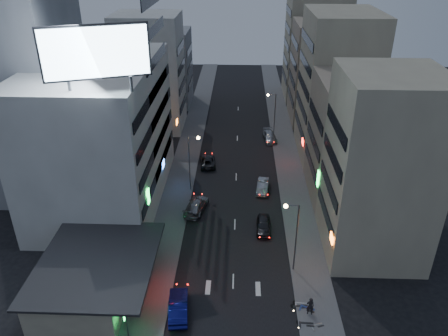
# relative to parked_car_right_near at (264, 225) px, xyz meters

# --- Properties ---
(ground) EXTENTS (180.00, 180.00, 0.00)m
(ground) POSITION_rel_parked_car_right_near_xyz_m (-3.44, -12.90, -0.72)
(ground) COLOR black
(ground) RESTS_ON ground
(sidewalk_left) EXTENTS (4.00, 120.00, 0.12)m
(sidewalk_left) POSITION_rel_parked_car_right_near_xyz_m (-11.44, 17.10, -0.66)
(sidewalk_left) COLOR #4C4C4F
(sidewalk_left) RESTS_ON ground
(sidewalk_right) EXTENTS (4.00, 120.00, 0.12)m
(sidewalk_right) POSITION_rel_parked_car_right_near_xyz_m (4.56, 17.10, -0.66)
(sidewalk_right) COLOR #4C4C4F
(sidewalk_right) RESTS_ON ground
(food_court) EXTENTS (11.00, 13.00, 3.88)m
(food_court) POSITION_rel_parked_car_right_near_xyz_m (-17.34, -10.90, 1.26)
(food_court) COLOR tan
(food_court) RESTS_ON ground
(white_building) EXTENTS (14.00, 24.00, 18.00)m
(white_building) POSITION_rel_parked_car_right_near_xyz_m (-20.44, 7.10, 8.28)
(white_building) COLOR silver
(white_building) RESTS_ON ground
(grey_tower) EXTENTS (10.00, 14.00, 34.00)m
(grey_tower) POSITION_rel_parked_car_right_near_xyz_m (-29.44, 10.10, 16.28)
(grey_tower) COLOR gray
(grey_tower) RESTS_ON ground
(shophouse_near) EXTENTS (10.00, 11.00, 20.00)m
(shophouse_near) POSITION_rel_parked_car_right_near_xyz_m (11.56, -2.40, 9.28)
(shophouse_near) COLOR tan
(shophouse_near) RESTS_ON ground
(shophouse_mid) EXTENTS (11.00, 12.00, 16.00)m
(shophouse_mid) POSITION_rel_parked_car_right_near_xyz_m (12.06, 9.10, 7.28)
(shophouse_mid) COLOR gray
(shophouse_mid) RESTS_ON ground
(shophouse_far) EXTENTS (10.00, 14.00, 22.00)m
(shophouse_far) POSITION_rel_parked_car_right_near_xyz_m (11.56, 22.10, 10.28)
(shophouse_far) COLOR tan
(shophouse_far) RESTS_ON ground
(far_left_a) EXTENTS (11.00, 10.00, 20.00)m
(far_left_a) POSITION_rel_parked_car_right_near_xyz_m (-18.94, 32.10, 9.28)
(far_left_a) COLOR silver
(far_left_a) RESTS_ON ground
(far_left_b) EXTENTS (12.00, 10.00, 15.00)m
(far_left_b) POSITION_rel_parked_car_right_near_xyz_m (-19.44, 45.10, 6.78)
(far_left_b) COLOR gray
(far_left_b) RESTS_ON ground
(far_right_a) EXTENTS (11.00, 12.00, 18.00)m
(far_right_a) POSITION_rel_parked_car_right_near_xyz_m (12.06, 37.10, 8.28)
(far_right_a) COLOR gray
(far_right_a) RESTS_ON ground
(far_right_b) EXTENTS (12.00, 12.00, 24.00)m
(far_right_b) POSITION_rel_parked_car_right_near_xyz_m (12.56, 51.10, 11.28)
(far_right_b) COLOR tan
(far_right_b) RESTS_ON ground
(billboard) EXTENTS (9.52, 3.75, 6.20)m
(billboard) POSITION_rel_parked_car_right_near_xyz_m (-16.43, -2.93, 20.94)
(billboard) COLOR #595B60
(billboard) RESTS_ON white_building
(street_lamp_right_near) EXTENTS (1.60, 0.44, 8.02)m
(street_lamp_right_near) POSITION_rel_parked_car_right_near_xyz_m (2.46, -6.90, 4.64)
(street_lamp_right_near) COLOR #595B60
(street_lamp_right_near) RESTS_ON sidewalk_right
(street_lamp_left) EXTENTS (1.60, 0.44, 8.02)m
(street_lamp_left) POSITION_rel_parked_car_right_near_xyz_m (-9.34, 9.10, 4.64)
(street_lamp_left) COLOR #595B60
(street_lamp_left) RESTS_ON sidewalk_left
(street_lamp_right_far) EXTENTS (1.60, 0.44, 8.02)m
(street_lamp_right_far) POSITION_rel_parked_car_right_near_xyz_m (2.46, 27.10, 4.64)
(street_lamp_right_far) COLOR #595B60
(street_lamp_right_far) RESTS_ON sidewalk_right
(parked_car_right_near) EXTENTS (1.86, 4.30, 1.45)m
(parked_car_right_near) POSITION_rel_parked_car_right_near_xyz_m (0.00, 0.00, 0.00)
(parked_car_right_near) COLOR #242429
(parked_car_right_near) RESTS_ON ground
(parked_car_right_mid) EXTENTS (2.03, 4.46, 1.42)m
(parked_car_right_mid) POSITION_rel_parked_car_right_near_xyz_m (0.27, 9.30, -0.01)
(parked_car_right_mid) COLOR #A3A5AB
(parked_car_right_mid) RESTS_ON ground
(parked_car_left) EXTENTS (2.74, 5.06, 1.35)m
(parked_car_left) POSITION_rel_parked_car_right_near_xyz_m (-7.88, 16.72, -0.05)
(parked_car_left) COLOR black
(parked_car_left) RESTS_ON ground
(parked_car_right_far) EXTENTS (2.56, 5.16, 1.44)m
(parked_car_right_far) POSITION_rel_parked_car_right_near_xyz_m (2.16, 26.37, -0.00)
(parked_car_right_far) COLOR #A3A5AB
(parked_car_right_far) RESTS_ON ground
(road_car_blue) EXTENTS (2.26, 5.09, 1.62)m
(road_car_blue) POSITION_rel_parked_car_right_near_xyz_m (-8.44, -13.32, 0.09)
(road_car_blue) COLOR navy
(road_car_blue) RESTS_ON ground
(road_car_silver) EXTENTS (3.27, 5.77, 1.58)m
(road_car_silver) POSITION_rel_parked_car_right_near_xyz_m (-8.44, 3.94, 0.07)
(road_car_silver) COLOR gray
(road_car_silver) RESTS_ON ground
(person) EXTENTS (0.71, 0.48, 1.92)m
(person) POSITION_rel_parked_car_right_near_xyz_m (3.71, -13.11, 0.36)
(person) COLOR black
(person) RESTS_ON sidewalk_right
(scooter_black_a) EXTENTS (0.76, 1.97, 1.18)m
(scooter_black_a) POSITION_rel_parked_car_right_near_xyz_m (3.96, -14.16, -0.01)
(scooter_black_a) COLOR black
(scooter_black_a) RESTS_ON sidewalk_right
(scooter_silver_a) EXTENTS (1.09, 1.78, 1.03)m
(scooter_silver_a) POSITION_rel_parked_car_right_near_xyz_m (4.70, -14.10, -0.09)
(scooter_silver_a) COLOR #A0A3A7
(scooter_silver_a) RESTS_ON sidewalk_right
(scooter_blue) EXTENTS (1.41, 2.14, 1.25)m
(scooter_blue) POSITION_rel_parked_car_right_near_xyz_m (4.35, -12.52, 0.02)
(scooter_blue) COLOR navy
(scooter_blue) RESTS_ON sidewalk_right
(scooter_black_b) EXTENTS (0.76, 1.77, 1.05)m
(scooter_black_b) POSITION_rel_parked_car_right_near_xyz_m (3.45, -11.99, -0.08)
(scooter_black_b) COLOR black
(scooter_black_b) RESTS_ON sidewalk_right
(scooter_silver_b) EXTENTS (0.69, 1.75, 1.05)m
(scooter_silver_b) POSITION_rel_parked_car_right_near_xyz_m (3.71, -11.72, -0.08)
(scooter_silver_b) COLOR #B0B1B8
(scooter_silver_b) RESTS_ON sidewalk_right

